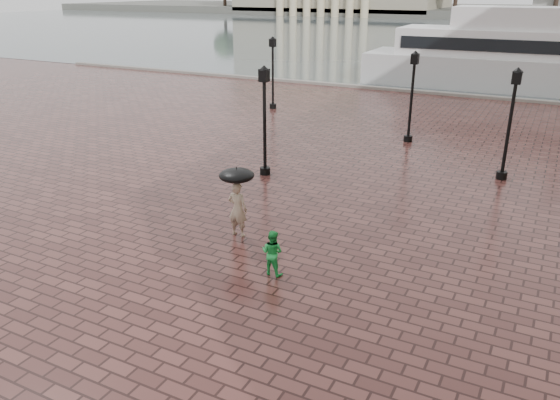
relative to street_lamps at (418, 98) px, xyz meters
The scene contains 9 objects.
ground 17.82m from the street_lamps, 84.81° to the right, with size 300.00×300.00×0.00m, color #3D1E1B.
harbour_water 74.45m from the street_lamps, 88.77° to the left, with size 240.00×240.00×0.00m, color #475156.
quay_edge 14.67m from the street_lamps, 83.66° to the left, with size 80.00×0.60×0.30m, color slate.
far_shore 142.42m from the street_lamps, 89.36° to the left, with size 300.00×60.00×2.00m, color #4C4C47.
street_lamps is the anchor object (origin of this frame).
adult_pedestrian 13.61m from the street_lamps, 99.45° to the right, with size 0.66×0.43×1.80m, color tan.
child_pedestrian 15.16m from the street_lamps, 90.28° to the right, with size 0.63×0.49×1.30m, color green.
ferry_near 19.88m from the street_lamps, 78.55° to the left, with size 25.24×6.38×8.25m.
umbrella 13.54m from the street_lamps, 99.45° to the right, with size 1.10×1.10×1.17m.
Camera 1 is at (4.65, -9.25, 7.45)m, focal length 35.00 mm.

